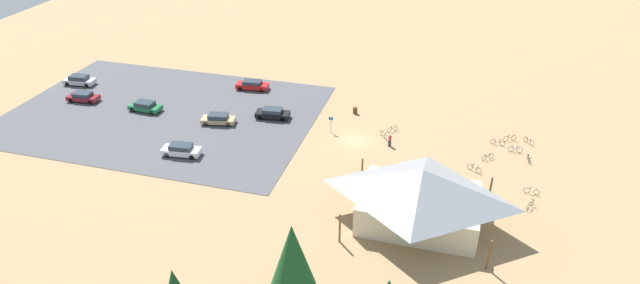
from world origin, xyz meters
TOP-DOWN VIEW (x-y plane):
  - ground at (0.00, 0.00)m, footprint 160.00×160.00m
  - parking_lot_asphalt at (26.76, -0.42)m, footprint 40.98×28.69m
  - bike_pavilion at (-9.31, 13.91)m, footprint 13.64×10.36m
  - trash_bin at (1.66, -7.38)m, footprint 0.60×0.60m
  - lot_sign at (3.51, -1.43)m, footprint 0.56×0.08m
  - pine_west at (-1.07, 27.68)m, footprint 3.59×3.59m
  - bicycle_black_front_row at (-20.34, -0.84)m, footprint 0.48×1.66m
  - bicycle_blue_yard_right at (-18.91, -2.55)m, footprint 1.67×0.48m
  - bicycle_orange_yard_front at (-18.36, -5.18)m, footprint 1.59×0.90m
  - bicycle_purple_edge_south at (-16.90, -3.78)m, footprint 1.72×0.48m
  - bicycle_teal_near_sign at (-4.03, -3.68)m, footprint 1.21×1.15m
  - bicycle_green_lone_east at (-14.36, 3.13)m, footprint 1.57×0.95m
  - bicycle_yellow_mid_cluster at (-3.20, -1.81)m, footprint 1.14×1.47m
  - bicycle_white_by_bin at (-20.34, 6.00)m, footprint 1.62×0.48m
  - bicycle_red_trailside at (-20.58, -5.06)m, footprint 1.17×1.24m
  - bicycle_silver_back_row at (-20.08, 8.55)m, footprint 0.81×1.51m
  - bicycle_black_yard_center at (-15.78, 0.06)m, footprint 1.32×1.10m
  - car_maroon_back_corner at (39.43, -0.65)m, footprint 4.51×2.13m
  - car_white_second_row at (18.96, 8.91)m, footprint 4.69×2.25m
  - car_black_inner_stall at (11.90, -2.97)m, footprint 4.63×2.26m
  - car_silver_mid_lot at (43.60, -5.44)m, footprint 4.78×2.25m
  - car_red_front_row at (17.97, -10.89)m, footprint 4.88×2.24m
  - car_tan_by_curb at (18.20, 0.39)m, footprint 4.61×2.55m
  - car_green_aisle_side at (29.38, -0.34)m, footprint 4.49×2.02m
  - visitor_near_lot at (-4.27, 0.07)m, footprint 0.36×0.39m

SIDE VIEW (x-z plane):
  - ground at x=0.00m, z-range 0.00..0.00m
  - parking_lot_asphalt at x=26.76m, z-range 0.00..0.05m
  - bicycle_black_front_row at x=-20.34m, z-range -0.02..0.72m
  - bicycle_white_by_bin at x=-20.34m, z-range -0.03..0.73m
  - bicycle_purple_edge_south at x=-16.90m, z-range -0.06..0.76m
  - bicycle_teal_near_sign at x=-4.03m, z-range -0.06..0.77m
  - bicycle_red_trailside at x=-20.58m, z-range -0.02..0.73m
  - bicycle_silver_back_row at x=-20.08m, z-range -0.06..0.78m
  - bicycle_black_yard_center at x=-15.78m, z-range -0.03..0.75m
  - bicycle_green_lone_east at x=-14.36m, z-range -0.04..0.79m
  - bicycle_blue_yard_right at x=-18.91m, z-range -0.05..0.81m
  - bicycle_orange_yard_front at x=-18.36m, z-range -0.06..0.83m
  - bicycle_yellow_mid_cluster at x=-3.20m, z-range -0.05..0.84m
  - trash_bin at x=1.66m, z-range 0.00..0.90m
  - car_maroon_back_corner at x=39.43m, z-range 0.05..1.38m
  - car_green_aisle_side at x=29.38m, z-range 0.05..1.39m
  - car_tan_by_curb at x=18.20m, z-range 0.04..1.40m
  - car_red_front_row at x=17.97m, z-range 0.05..1.43m
  - car_black_inner_stall at x=11.90m, z-range 0.05..1.45m
  - car_white_second_row at x=18.96m, z-range 0.04..1.49m
  - car_silver_mid_lot at x=43.60m, z-range 0.04..1.51m
  - visitor_near_lot at x=-4.27m, z-range 0.04..1.64m
  - lot_sign at x=3.51m, z-range 0.31..2.51m
  - bike_pavilion at x=-9.31m, z-range 0.34..6.36m
  - pine_west at x=-1.07m, z-range 1.16..9.47m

